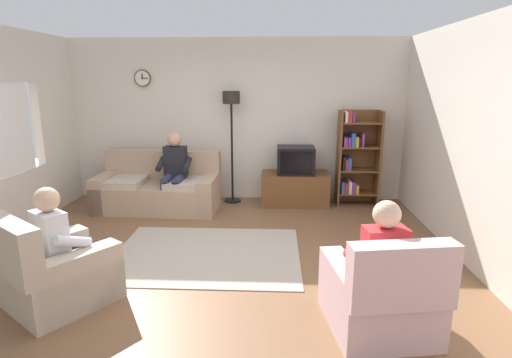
% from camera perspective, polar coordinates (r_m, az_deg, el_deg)
% --- Properties ---
extents(ground_plane, '(12.00, 12.00, 0.00)m').
position_cam_1_polar(ground_plane, '(4.84, -5.34, -11.22)').
color(ground_plane, brown).
extents(back_wall_assembly, '(6.20, 0.17, 2.70)m').
position_cam_1_polar(back_wall_assembly, '(7.07, -2.62, 8.17)').
color(back_wall_assembly, silver).
rests_on(back_wall_assembly, ground_plane).
extents(right_wall, '(0.12, 5.80, 2.70)m').
position_cam_1_polar(right_wall, '(4.92, 29.45, 3.92)').
color(right_wall, silver).
rests_on(right_wall, ground_plane).
extents(couch, '(1.93, 0.96, 0.90)m').
position_cam_1_polar(couch, '(6.73, -13.42, -1.49)').
color(couch, tan).
rests_on(couch, ground_plane).
extents(tv_stand, '(1.10, 0.56, 0.53)m').
position_cam_1_polar(tv_stand, '(6.84, 5.43, -1.32)').
color(tv_stand, brown).
rests_on(tv_stand, ground_plane).
extents(tv, '(0.60, 0.49, 0.44)m').
position_cam_1_polar(tv, '(6.70, 5.53, 2.64)').
color(tv, black).
rests_on(tv, tv_stand).
extents(bookshelf, '(0.68, 0.36, 1.55)m').
position_cam_1_polar(bookshelf, '(6.91, 13.64, 2.94)').
color(bookshelf, brown).
rests_on(bookshelf, ground_plane).
extents(floor_lamp, '(0.28, 0.28, 1.85)m').
position_cam_1_polar(floor_lamp, '(6.76, -3.44, 8.75)').
color(floor_lamp, black).
rests_on(floor_lamp, ground_plane).
extents(armchair_near_window, '(1.16, 1.18, 0.90)m').
position_cam_1_polar(armchair_near_window, '(4.29, -26.12, -11.85)').
color(armchair_near_window, '#BCAD99').
rests_on(armchair_near_window, ground_plane).
extents(armchair_near_bookshelf, '(0.93, 0.99, 0.90)m').
position_cam_1_polar(armchair_near_bookshelf, '(3.66, 16.94, -15.49)').
color(armchair_near_bookshelf, beige).
rests_on(armchair_near_bookshelf, ground_plane).
extents(area_rug, '(2.20, 1.70, 0.01)m').
position_cam_1_polar(area_rug, '(5.01, -6.85, -10.32)').
color(area_rug, '#AD9E8E').
rests_on(area_rug, ground_plane).
extents(person_on_couch, '(0.52, 0.55, 1.24)m').
position_cam_1_polar(person_on_couch, '(6.46, -11.35, 1.51)').
color(person_on_couch, black).
rests_on(person_on_couch, ground_plane).
extents(person_in_left_armchair, '(0.62, 0.64, 1.12)m').
position_cam_1_polar(person_in_left_armchair, '(4.20, -25.48, -7.63)').
color(person_in_left_armchair, silver).
rests_on(person_in_left_armchair, ground_plane).
extents(person_in_right_armchair, '(0.55, 0.58, 1.12)m').
position_cam_1_polar(person_in_right_armchair, '(3.59, 16.74, -10.42)').
color(person_in_right_armchair, red).
rests_on(person_in_right_armchair, ground_plane).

